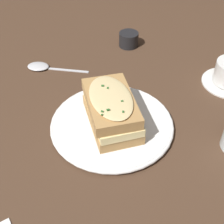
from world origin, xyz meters
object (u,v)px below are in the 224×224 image
object	(u,v)px
dinner_plate	(112,124)
condiment_pot	(129,39)
spoon	(42,67)
sandwich	(111,110)

from	to	relation	value
dinner_plate	condiment_pot	xyz separation A→B (m)	(0.31, -0.13, 0.01)
dinner_plate	spoon	distance (m)	0.29
dinner_plate	sandwich	distance (m)	0.04
dinner_plate	spoon	size ratio (longest dim) A/B	1.62
condiment_pot	dinner_plate	bearing A→B (deg)	156.85
sandwich	condiment_pot	bearing A→B (deg)	-23.34
spoon	condiment_pot	distance (m)	0.27
spoon	condiment_pot	xyz separation A→B (m)	(0.05, -0.26, 0.02)
spoon	condiment_pot	size ratio (longest dim) A/B	2.89
dinner_plate	spoon	bearing A→B (deg)	25.41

